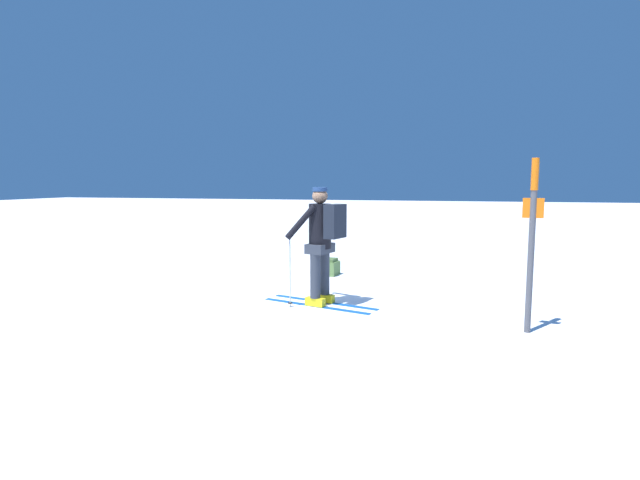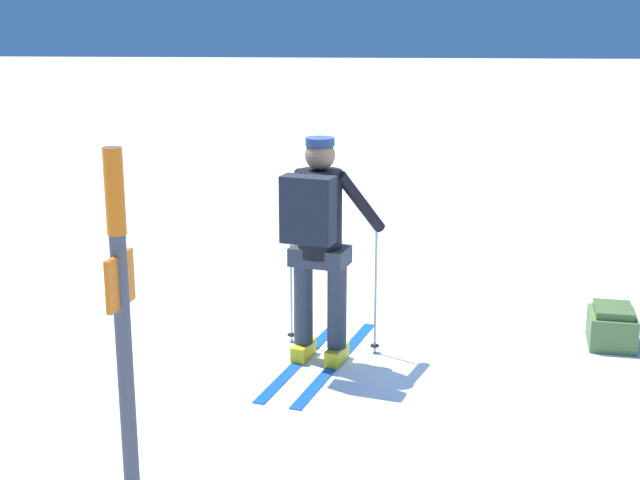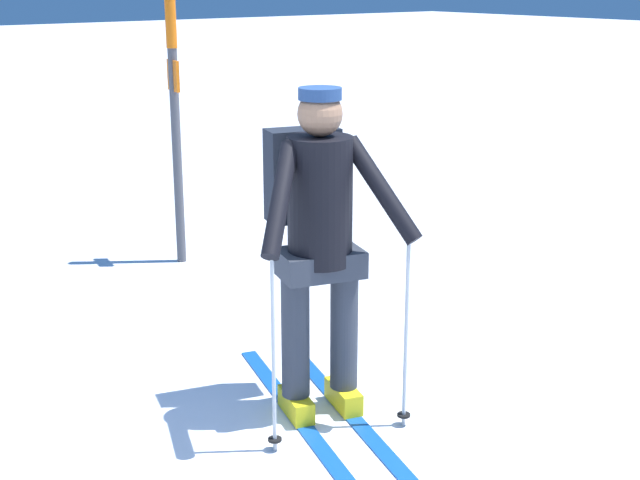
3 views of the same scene
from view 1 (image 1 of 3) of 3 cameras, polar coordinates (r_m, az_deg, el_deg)
ground_plane at (r=8.27m, az=-1.84°, el=-6.20°), size 80.00×80.00×0.00m
skier at (r=7.39m, az=0.23°, el=0.33°), size 1.82×0.94×1.76m
dropped_backpack at (r=9.92m, az=0.73°, el=-3.08°), size 0.51×0.43×0.33m
trail_marker at (r=6.52m, az=23.08°, el=0.97°), size 0.24×0.09×2.13m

